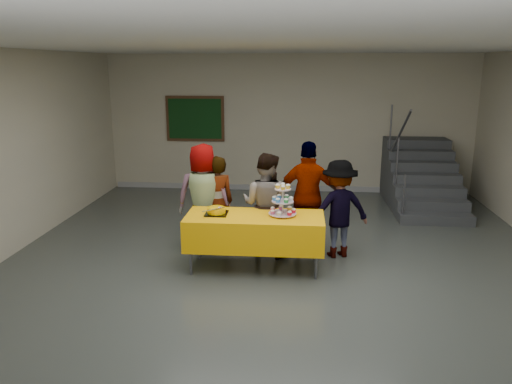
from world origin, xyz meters
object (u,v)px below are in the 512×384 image
at_px(schoolchild_a, 203,197).
at_px(noticeboard, 195,119).
at_px(bear_cake, 216,210).
at_px(schoolchild_b, 217,202).
at_px(schoolchild_c, 266,205).
at_px(bake_table, 255,230).
at_px(schoolchild_d, 309,197).
at_px(cupcake_stand, 283,203).
at_px(staircase, 420,180).
at_px(schoolchild_e, 339,209).

height_order(schoolchild_a, noticeboard, noticeboard).
xyz_separation_m(bear_cake, schoolchild_b, (-0.12, 0.78, -0.11)).
xyz_separation_m(schoolchild_c, noticeboard, (-1.85, 3.93, 0.83)).
height_order(bake_table, schoolchild_b, schoolchild_b).
relative_size(schoolchild_c, schoolchild_d, 0.92).
relative_size(bear_cake, schoolchild_d, 0.21).
bearing_deg(schoolchild_d, cupcake_stand, 68.30).
relative_size(bake_table, schoolchild_d, 1.12).
bearing_deg(schoolchild_c, schoolchild_d, -140.16).
height_order(schoolchild_c, schoolchild_d, schoolchild_d).
xyz_separation_m(schoolchild_a, noticeboard, (-0.88, 3.73, 0.79)).
relative_size(bear_cake, schoolchild_c, 0.23).
height_order(schoolchild_c, noticeboard, noticeboard).
bearing_deg(staircase, schoolchild_e, -121.28).
distance_m(schoolchild_a, schoolchild_e, 2.04).
distance_m(bake_table, schoolchild_c, 0.61).
xyz_separation_m(bear_cake, schoolchild_d, (1.27, 0.78, 0.01)).
relative_size(bake_table, staircase, 0.78).
relative_size(staircase, noticeboard, 1.85).
height_order(bear_cake, staircase, staircase).
relative_size(schoolchild_e, staircase, 0.60).
relative_size(bake_table, schoolchild_e, 1.30).
height_order(bear_cake, schoolchild_d, schoolchild_d).
bearing_deg(schoolchild_a, schoolchild_e, 171.34).
bearing_deg(schoolchild_e, schoolchild_d, -42.67).
bearing_deg(schoolchild_e, staircase, -138.54).
distance_m(schoolchild_d, staircase, 3.68).
bearing_deg(schoolchild_c, bear_cake, 59.81).
height_order(cupcake_stand, schoolchild_c, schoolchild_c).
bearing_deg(cupcake_stand, noticeboard, 115.37).
bearing_deg(schoolchild_d, staircase, -124.87).
bearing_deg(schoolchild_e, bear_cake, 1.28).
bearing_deg(schoolchild_b, cupcake_stand, 119.41).
bearing_deg(schoolchild_a, staircase, -147.16).
relative_size(schoolchild_b, schoolchild_e, 1.00).
bearing_deg(noticeboard, schoolchild_b, -73.64).
distance_m(bake_table, schoolchild_e, 1.33).
xyz_separation_m(bear_cake, schoolchild_a, (-0.33, 0.75, -0.01)).
xyz_separation_m(schoolchild_b, schoolchild_e, (1.83, -0.20, 0.00)).
bearing_deg(schoolchild_a, bake_table, 134.42).
bearing_deg(bear_cake, schoolchild_a, 113.58).
relative_size(cupcake_stand, schoolchild_b, 0.31).
bearing_deg(schoolchild_c, bake_table, 98.28).
bearing_deg(schoolchild_e, bake_table, 9.40).
relative_size(schoolchild_a, schoolchild_e, 1.13).
relative_size(schoolchild_b, staircase, 0.60).
height_order(bake_table, schoolchild_d, schoolchild_d).
bearing_deg(schoolchild_a, schoolchild_b, -175.33).
distance_m(schoolchild_b, staircase, 4.68).
distance_m(schoolchild_c, noticeboard, 4.42).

